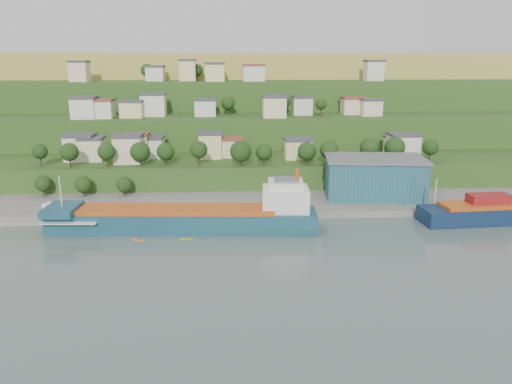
{
  "coord_description": "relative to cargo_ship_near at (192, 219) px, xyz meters",
  "views": [
    {
      "loc": [
        -1.82,
        -121.18,
        44.38
      ],
      "look_at": [
        5.92,
        15.0,
        8.27
      ],
      "focal_mm": 35.0,
      "sensor_mm": 36.0,
      "label": 1
    }
  ],
  "objects": [
    {
      "name": "quay",
      "position": [
        31.79,
        20.3,
        -2.94
      ],
      "size": [
        220.0,
        26.0,
        4.0
      ],
      "primitive_type": "cube",
      "color": "slate",
      "rests_on": "ground"
    },
    {
      "name": "dinghy",
      "position": [
        -32.88,
        12.89,
        -1.33
      ],
      "size": [
        4.24,
        1.98,
        0.82
      ],
      "primitive_type": "cube",
      "rotation": [
        0.0,
        0.0,
        -0.11
      ],
      "color": "silver",
      "rests_on": "pebble_beach"
    },
    {
      "name": "kayak_yellow",
      "position": [
        -1.0,
        -7.75,
        -2.71
      ],
      "size": [
        3.18,
        1.06,
        0.78
      ],
      "rotation": [
        0.0,
        0.0,
        0.17
      ],
      "color": "gold",
      "rests_on": "ground"
    },
    {
      "name": "kayak_orange",
      "position": [
        -13.16,
        -7.98,
        -2.7
      ],
      "size": [
        3.27,
        1.53,
        0.81
      ],
      "rotation": [
        0.0,
        0.0,
        -0.31
      ],
      "color": "orange",
      "rests_on": "ground"
    },
    {
      "name": "warehouse",
      "position": [
        56.38,
        23.3,
        5.5
      ],
      "size": [
        33.13,
        22.71,
        12.8
      ],
      "rotation": [
        0.0,
        0.0,
        -0.12
      ],
      "color": "#1C5155",
      "rests_on": "quay"
    },
    {
      "name": "ground",
      "position": [
        11.79,
        -7.7,
        -2.94
      ],
      "size": [
        500.0,
        500.0,
        0.0
      ],
      "primitive_type": "plane",
      "color": "#4B5B57",
      "rests_on": "ground"
    },
    {
      "name": "hillside",
      "position": [
        11.78,
        160.95,
        -2.85
      ],
      "size": [
        360.0,
        211.14,
        96.0
      ],
      "color": "#284719",
      "rests_on": "ground"
    },
    {
      "name": "pebble_beach",
      "position": [
        -43.21,
        14.3,
        -2.94
      ],
      "size": [
        40.0,
        18.0,
        2.4
      ],
      "primitive_type": "cube",
      "color": "slate",
      "rests_on": "ground"
    },
    {
      "name": "cargo_ship_near",
      "position": [
        0.0,
        0.0,
        0.0
      ],
      "size": [
        72.21,
        15.78,
        18.4
      ],
      "rotation": [
        0.0,
        0.0,
        -0.06
      ],
      "color": "#133348",
      "rests_on": "ground"
    },
    {
      "name": "caravan",
      "position": [
        -40.12,
        11.73,
        -0.15
      ],
      "size": [
        7.38,
        5.39,
        3.18
      ],
      "primitive_type": "cube",
      "rotation": [
        0.0,
        0.0,
        -0.42
      ],
      "color": "white",
      "rests_on": "pebble_beach"
    }
  ]
}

